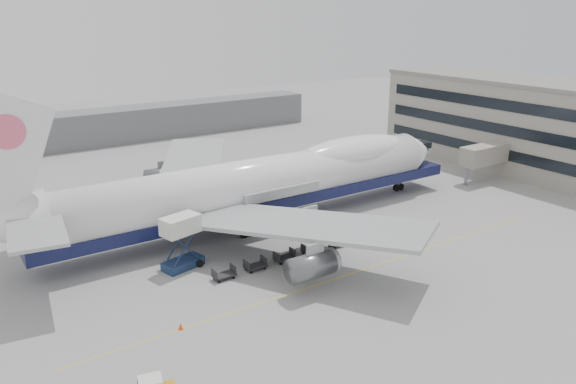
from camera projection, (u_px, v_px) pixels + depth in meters
ground at (316, 255)px, 64.50m from camera, size 260.00×260.00×0.00m
apron_line at (350, 274)px, 59.78m from camera, size 60.00×0.15×0.01m
terminal at (576, 134)px, 89.87m from camera, size 24.20×70.40×15.60m
hangar at (68, 131)px, 113.09m from camera, size 110.00×8.00×7.00m
airliner at (265, 182)px, 72.53m from camera, size 67.00×55.30×19.98m
catering_truck at (181, 239)px, 60.22m from camera, size 4.79×3.75×5.97m
traffic_cone at (181, 326)px, 49.37m from camera, size 0.43×0.43×0.63m
dolly_0 at (224, 274)px, 58.52m from camera, size 2.30×1.35×1.30m
dolly_1 at (255, 265)px, 60.56m from camera, size 2.30×1.35×1.30m
dolly_2 at (284, 257)px, 62.60m from camera, size 2.30×1.35×1.30m
dolly_3 at (312, 249)px, 64.64m from camera, size 2.30×1.35×1.30m
dolly_4 at (338, 242)px, 66.68m from camera, size 2.30×1.35×1.30m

